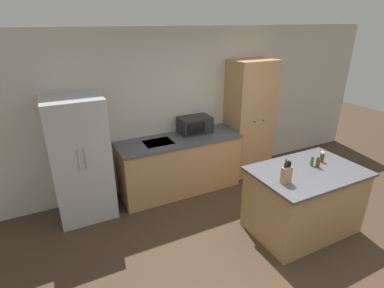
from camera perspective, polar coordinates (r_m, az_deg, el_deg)
ground_plane at (r=4.19m, az=18.19°, el=-18.55°), size 14.00×14.00×0.00m
wall_back at (r=5.24m, az=2.14°, el=7.34°), size 7.20×0.06×2.60m
refrigerator at (r=4.45m, az=-20.48°, el=-2.73°), size 0.76×0.69×1.76m
back_counter at (r=4.97m, az=-2.40°, el=-3.87°), size 2.00×0.71×0.92m
pantry_cabinet at (r=5.48m, az=10.79°, el=4.74°), size 0.76×0.57×2.07m
kitchen_island at (r=4.34m, az=20.47°, el=-9.94°), size 1.43×0.95×0.90m
microwave at (r=5.00m, az=0.56°, el=3.69°), size 0.53×0.35×0.27m
knife_block at (r=3.68m, az=17.54°, el=-5.52°), size 0.12×0.06×0.31m
spice_bottle_tall_dark at (r=4.22m, az=22.88°, el=-3.24°), size 0.05×0.05×0.15m
spice_bottle_short_red at (r=4.24m, az=21.89°, el=-3.08°), size 0.04×0.04×0.13m
spice_bottle_amber_oil at (r=4.41m, az=23.53°, el=-2.31°), size 0.06×0.06×0.14m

